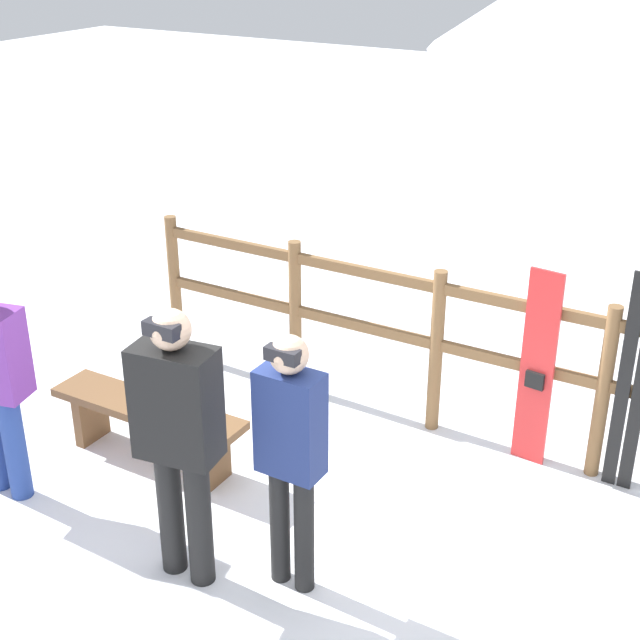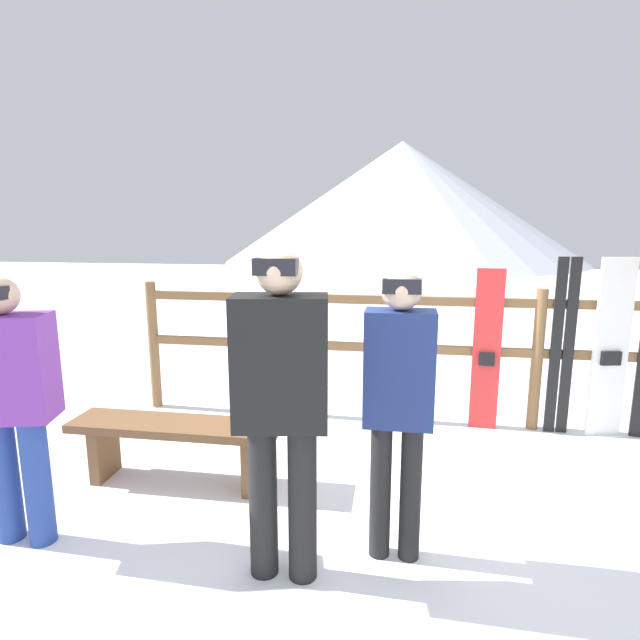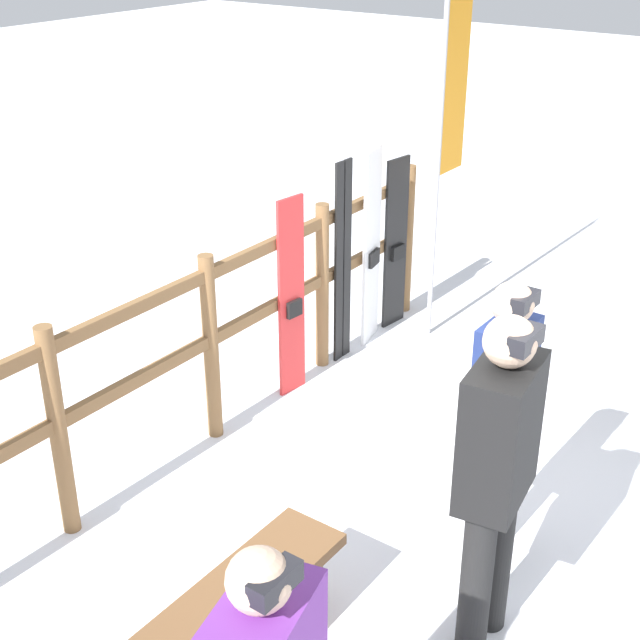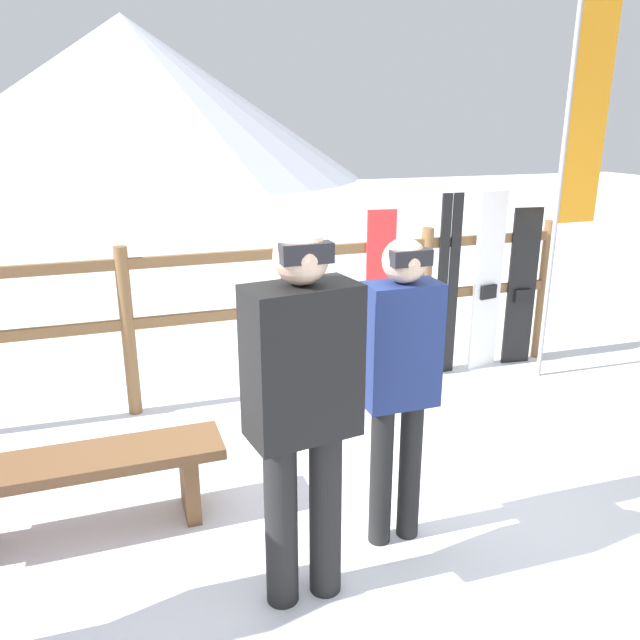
{
  "view_description": "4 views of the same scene",
  "coord_description": "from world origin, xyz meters",
  "px_view_note": "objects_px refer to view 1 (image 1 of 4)",
  "views": [
    {
      "loc": [
        2.21,
        -3.59,
        3.63
      ],
      "look_at": [
        -0.48,
        1.03,
        1.15
      ],
      "focal_mm": 50.0,
      "sensor_mm": 36.0,
      "label": 1
    },
    {
      "loc": [
        -0.03,
        -2.66,
        1.83
      ],
      "look_at": [
        -0.61,
        1.08,
        1.12
      ],
      "focal_mm": 28.0,
      "sensor_mm": 36.0,
      "label": 2
    },
    {
      "loc": [
        -3.69,
        -1.63,
        3.29
      ],
      "look_at": [
        -0.03,
        1.03,
        1.11
      ],
      "focal_mm": 50.0,
      "sensor_mm": 36.0,
      "label": 3
    },
    {
      "loc": [
        -1.31,
        -2.65,
        2.13
      ],
      "look_at": [
        0.01,
        1.14,
        0.85
      ],
      "focal_mm": 35.0,
      "sensor_mm": 36.0,
      "label": 4
    }
  ],
  "objects_px": {
    "bench": "(148,418)",
    "person_navy": "(290,445)",
    "ski_pair_black": "(632,385)",
    "snowboard_red": "(537,370)",
    "person_black": "(178,430)"
  },
  "relations": [
    {
      "from": "bench",
      "to": "person_navy",
      "type": "bearing_deg",
      "value": -20.37
    },
    {
      "from": "ski_pair_black",
      "to": "snowboard_red",
      "type": "bearing_deg",
      "value": -179.69
    },
    {
      "from": "bench",
      "to": "person_black",
      "type": "bearing_deg",
      "value": -40.13
    },
    {
      "from": "bench",
      "to": "snowboard_red",
      "type": "distance_m",
      "value": 2.74
    },
    {
      "from": "ski_pair_black",
      "to": "person_navy",
      "type": "bearing_deg",
      "value": -125.88
    },
    {
      "from": "snowboard_red",
      "to": "person_navy",
      "type": "bearing_deg",
      "value": -111.81
    },
    {
      "from": "person_navy",
      "to": "person_black",
      "type": "height_order",
      "value": "person_black"
    },
    {
      "from": "bench",
      "to": "snowboard_red",
      "type": "height_order",
      "value": "snowboard_red"
    },
    {
      "from": "person_navy",
      "to": "person_black",
      "type": "xyz_separation_m",
      "value": [
        -0.58,
        -0.25,
        0.04
      ]
    },
    {
      "from": "bench",
      "to": "ski_pair_black",
      "type": "distance_m",
      "value": 3.31
    },
    {
      "from": "person_navy",
      "to": "ski_pair_black",
      "type": "bearing_deg",
      "value": 54.12
    },
    {
      "from": "snowboard_red",
      "to": "ski_pair_black",
      "type": "bearing_deg",
      "value": 0.31
    },
    {
      "from": "person_black",
      "to": "snowboard_red",
      "type": "bearing_deg",
      "value": 58.25
    },
    {
      "from": "person_black",
      "to": "snowboard_red",
      "type": "relative_size",
      "value": 1.18
    },
    {
      "from": "person_navy",
      "to": "snowboard_red",
      "type": "xyz_separation_m",
      "value": [
        0.78,
        1.96,
        -0.23
      ]
    }
  ]
}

